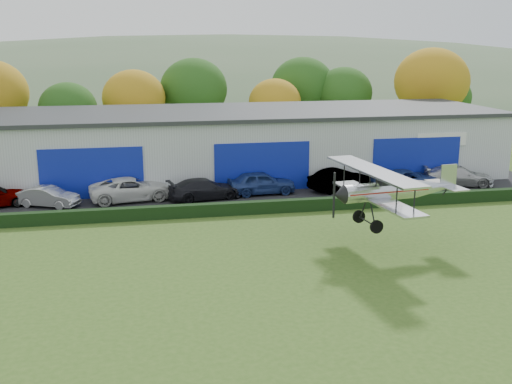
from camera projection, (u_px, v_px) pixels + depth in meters
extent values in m
plane|color=#36571B|center=(250.00, 336.00, 22.55)|extent=(300.00, 300.00, 0.00)
cube|color=black|center=(237.00, 195.00, 43.11)|extent=(48.00, 9.00, 0.05)
cube|color=black|center=(250.00, 208.00, 38.45)|extent=(46.00, 0.60, 0.80)
cube|color=#B2B7BC|center=(247.00, 144.00, 49.55)|extent=(40.00, 12.00, 5.00)
cube|color=#2D3033|center=(247.00, 112.00, 48.92)|extent=(40.60, 12.60, 0.30)
cube|color=#101F9E|center=(92.00, 174.00, 41.73)|extent=(7.00, 0.12, 3.60)
cube|color=#101F9E|center=(262.00, 167.00, 43.96)|extent=(7.00, 0.12, 3.60)
cube|color=#101F9E|center=(416.00, 161.00, 46.19)|extent=(7.00, 0.12, 3.60)
cylinder|color=#3D2614|center=(71.00, 146.00, 56.60)|extent=(0.36, 0.36, 2.45)
ellipsoid|color=#1E4C14|center=(68.00, 108.00, 55.76)|extent=(5.32, 5.32, 4.79)
cylinder|color=#3D2614|center=(136.00, 139.00, 59.58)|extent=(0.36, 0.36, 2.80)
ellipsoid|color=#B18215|center=(134.00, 98.00, 58.62)|extent=(6.08, 6.08, 5.47)
cylinder|color=#3D2614|center=(195.00, 132.00, 62.56)|extent=(0.36, 0.36, 3.15)
ellipsoid|color=#1E4C14|center=(194.00, 89.00, 61.48)|extent=(6.84, 6.84, 6.16)
cylinder|color=#3D2614|center=(275.00, 136.00, 62.22)|extent=(0.36, 0.36, 2.45)
ellipsoid|color=#B18215|center=(275.00, 102.00, 61.39)|extent=(5.32, 5.32, 4.79)
cylinder|color=#3D2614|center=(342.00, 130.00, 65.57)|extent=(0.36, 0.36, 2.80)
ellipsoid|color=#1E4C14|center=(344.00, 93.00, 64.62)|extent=(6.08, 6.08, 5.47)
cylinder|color=#3D2614|center=(428.00, 130.00, 63.17)|extent=(0.36, 0.36, 3.50)
ellipsoid|color=#B18215|center=(432.00, 82.00, 61.98)|extent=(7.60, 7.60, 6.84)
cylinder|color=#3D2614|center=(445.00, 128.00, 67.85)|extent=(0.36, 0.36, 2.45)
ellipsoid|color=#1E4C14|center=(447.00, 97.00, 67.02)|extent=(5.32, 5.32, 4.79)
cylinder|color=#3D2614|center=(302.00, 127.00, 66.69)|extent=(0.36, 0.36, 3.15)
ellipsoid|color=#1E4C14|center=(303.00, 86.00, 65.62)|extent=(6.84, 6.84, 6.16)
ellipsoid|color=#4C6642|center=(228.00, 141.00, 163.35)|extent=(320.00, 196.00, 56.00)
ellipsoid|color=#4C6642|center=(468.00, 115.00, 175.04)|extent=(240.00, 126.00, 36.00)
imported|color=silver|center=(48.00, 197.00, 39.91)|extent=(4.29, 2.97, 1.34)
imported|color=silver|center=(132.00, 189.00, 41.46)|extent=(6.06, 3.54, 1.58)
imported|color=black|center=(204.00, 189.00, 41.76)|extent=(5.34, 3.01, 1.46)
imported|color=navy|center=(261.00, 183.00, 43.18)|extent=(4.98, 2.28, 1.66)
imported|color=gray|center=(341.00, 179.00, 44.32)|extent=(5.13, 3.14, 1.60)
imported|color=navy|center=(407.00, 179.00, 44.64)|extent=(5.47, 2.87, 1.47)
imported|color=silver|center=(458.00, 176.00, 45.77)|extent=(5.54, 3.39, 1.50)
cylinder|color=silver|center=(380.00, 192.00, 31.11)|extent=(4.15, 1.43, 0.96)
cone|color=silver|center=(434.00, 187.00, 32.07)|extent=(2.45, 1.23, 0.96)
cone|color=black|center=(339.00, 195.00, 30.43)|extent=(0.64, 1.02, 0.96)
cube|color=#A3170E|center=(386.00, 190.00, 31.20)|extent=(4.57, 1.51, 0.06)
cube|color=black|center=(390.00, 182.00, 31.16)|extent=(1.35, 0.79, 0.27)
cube|color=silver|center=(376.00, 198.00, 31.13)|extent=(2.23, 7.80, 0.11)
cube|color=silver|center=(374.00, 171.00, 30.72)|extent=(2.39, 8.24, 0.11)
cylinder|color=black|center=(397.00, 198.00, 28.24)|extent=(0.07, 0.07, 1.39)
cylinder|color=black|center=(415.00, 196.00, 28.53)|extent=(0.07, 0.07, 1.39)
cylinder|color=black|center=(344.00, 174.00, 33.38)|extent=(0.07, 0.07, 1.39)
cylinder|color=black|center=(360.00, 173.00, 33.66)|extent=(0.07, 0.07, 1.39)
cylinder|color=black|center=(377.00, 179.00, 30.46)|extent=(0.09, 0.24, 0.80)
cylinder|color=black|center=(370.00, 176.00, 31.15)|extent=(0.09, 0.24, 0.80)
cylinder|color=black|center=(372.00, 212.00, 30.72)|extent=(0.16, 0.75, 1.31)
cylinder|color=black|center=(364.00, 207.00, 31.56)|extent=(0.16, 0.75, 1.31)
cylinder|color=black|center=(367.00, 222.00, 31.30)|extent=(0.31, 2.03, 0.07)
cylinder|color=black|center=(377.00, 227.00, 30.41)|extent=(0.70, 0.23, 0.68)
cylinder|color=black|center=(359.00, 217.00, 32.19)|extent=(0.70, 0.23, 0.68)
cylinder|color=black|center=(446.00, 191.00, 32.35)|extent=(0.40, 0.11, 0.45)
cube|color=silver|center=(446.00, 185.00, 32.28)|extent=(1.28, 2.87, 0.06)
cube|color=silver|center=(449.00, 175.00, 32.18)|extent=(0.96, 0.18, 1.18)
cube|color=black|center=(334.00, 195.00, 30.35)|extent=(0.08, 0.13, 2.35)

